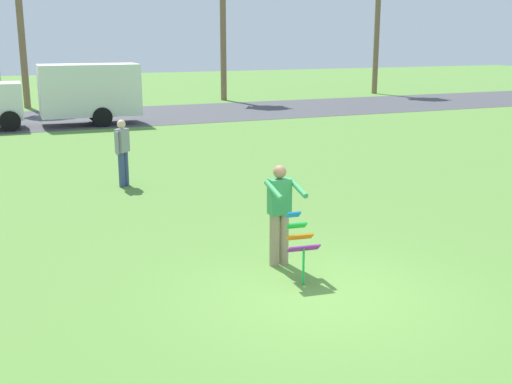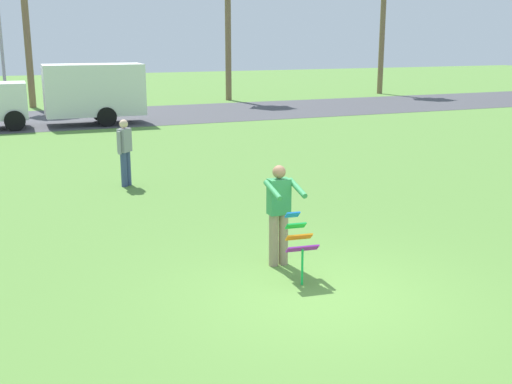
{
  "view_description": "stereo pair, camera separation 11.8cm",
  "coord_description": "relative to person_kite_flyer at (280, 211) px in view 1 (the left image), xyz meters",
  "views": [
    {
      "loc": [
        -4.4,
        -7.84,
        3.79
      ],
      "look_at": [
        -0.06,
        2.4,
        1.05
      ],
      "focal_mm": 44.49,
      "sensor_mm": 36.0,
      "label": 1
    },
    {
      "loc": [
        -4.29,
        -7.88,
        3.79
      ],
      "look_at": [
        -0.06,
        2.4,
        1.05
      ],
      "focal_mm": 44.49,
      "sensor_mm": 36.0,
      "label": 2
    }
  ],
  "objects": [
    {
      "name": "kite_held",
      "position": [
        -0.01,
        -0.78,
        -0.24
      ],
      "size": [
        0.52,
        0.66,
        1.07
      ],
      "color": "blue",
      "rests_on": "ground"
    },
    {
      "name": "person_walker_near",
      "position": [
        -1.24,
        6.89,
        -0.02
      ],
      "size": [
        0.42,
        0.44,
        1.73
      ],
      "color": "#384772",
      "rests_on": "ground"
    },
    {
      "name": "parked_truck_white_box",
      "position": [
        -0.98,
        19.29,
        0.46
      ],
      "size": [
        6.75,
        2.24,
        2.62
      ],
      "color": "silver",
      "rests_on": "ground"
    },
    {
      "name": "person_kite_flyer",
      "position": [
        0.0,
        0.0,
        0.0
      ],
      "size": [
        0.53,
        0.65,
        1.73
      ],
      "color": "gray",
      "rests_on": "ground"
    },
    {
      "name": "road_strip",
      "position": [
        0.06,
        21.69,
        -0.95
      ],
      "size": [
        120.0,
        8.0,
        0.01
      ],
      "primitive_type": "cube",
      "color": "#424247",
      "rests_on": "ground"
    },
    {
      "name": "ground_plane",
      "position": [
        0.06,
        -1.38,
        -0.95
      ],
      "size": [
        120.0,
        120.0,
        0.0
      ],
      "primitive_type": "plane",
      "color": "#568438"
    }
  ]
}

